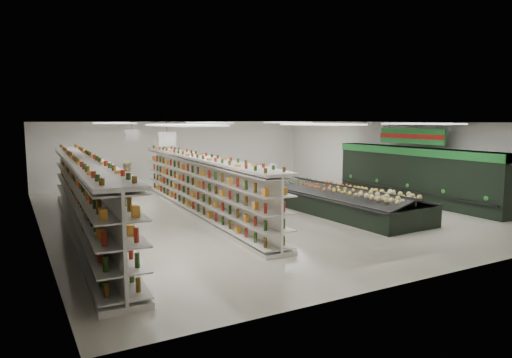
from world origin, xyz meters
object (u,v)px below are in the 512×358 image
produce_island (340,200)px  shopper_main (272,190)px  soda_endcap (174,175)px  gondola_center (200,188)px  gondola_left (85,199)px  shopper_background (128,181)px

produce_island → shopper_main: shopper_main is taller
produce_island → soda_endcap: bearing=115.5°
gondola_center → shopper_main: size_ratio=6.45×
produce_island → soda_endcap: soda_endcap is taller
gondola_left → soda_endcap: 7.95m
gondola_center → soda_endcap: gondola_center is taller
gondola_center → shopper_background: 4.25m
gondola_center → shopper_background: bearing=113.9°
gondola_center → soda_endcap: bearing=83.4°
gondola_left → shopper_main: gondola_left is taller
shopper_main → shopper_background: shopper_main is taller
shopper_main → shopper_background: 6.54m
soda_endcap → gondola_center: bearing=-98.9°
gondola_left → shopper_main: 6.01m
gondola_center → shopper_background: (-1.56, 3.95, -0.12)m
shopper_background → produce_island: bearing=-107.2°
produce_island → gondola_left: bearing=171.8°
gondola_left → gondola_center: bearing=16.6°
shopper_main → shopper_background: bearing=-46.8°
soda_endcap → shopper_main: size_ratio=0.86×
soda_endcap → shopper_background: (-2.40, -1.39, 0.06)m
gondola_left → shopper_background: gondola_left is taller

